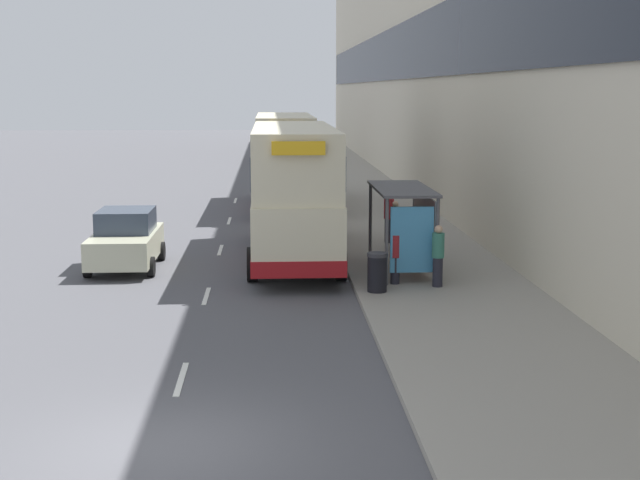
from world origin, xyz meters
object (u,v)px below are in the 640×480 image
at_px(car_0, 281,150).
at_px(bus_shelter, 409,214).
at_px(double_decker_bus_near, 293,190).
at_px(pedestrian_1, 389,217).
at_px(litter_bin, 377,272).
at_px(double_decker_bus_ahead, 284,159).
at_px(pedestrian_3, 395,224).
at_px(pedestrian_2, 438,255).
at_px(pedestrian_at_shelter, 395,255).
at_px(car_1, 126,240).

bearing_deg(car_0, bus_shelter, -85.72).
relative_size(double_decker_bus_near, car_0, 2.70).
bearing_deg(pedestrian_1, litter_bin, -99.83).
height_order(bus_shelter, double_decker_bus_ahead, double_decker_bus_ahead).
bearing_deg(double_decker_bus_near, litter_bin, -68.69).
relative_size(bus_shelter, car_0, 1.09).
bearing_deg(pedestrian_1, pedestrian_3, -87.90).
distance_m(double_decker_bus_near, pedestrian_2, 6.25).
height_order(pedestrian_1, pedestrian_2, pedestrian_1).
height_order(pedestrian_at_shelter, pedestrian_1, pedestrian_1).
distance_m(pedestrian_at_shelter, pedestrian_1, 6.80).
distance_m(bus_shelter, double_decker_bus_near, 4.39).
bearing_deg(pedestrian_2, car_0, 94.73).
bearing_deg(car_1, pedestrian_2, 157.35).
relative_size(car_0, pedestrian_1, 2.17).
distance_m(pedestrian_at_shelter, pedestrian_3, 5.55).
height_order(double_decker_bus_near, car_1, double_decker_bus_near).
distance_m(double_decker_bus_near, car_1, 5.48).
height_order(pedestrian_2, litter_bin, pedestrian_2).
distance_m(bus_shelter, car_0, 42.83).
height_order(double_decker_bus_near, litter_bin, double_decker_bus_near).
bearing_deg(bus_shelter, pedestrian_1, 88.79).
bearing_deg(bus_shelter, car_1, 167.92).
relative_size(pedestrian_3, litter_bin, 1.54).
height_order(car_1, pedestrian_at_shelter, car_1).
bearing_deg(pedestrian_2, pedestrian_at_shelter, 159.41).
relative_size(bus_shelter, pedestrian_2, 2.47).
xyz_separation_m(pedestrian_at_shelter, pedestrian_3, (0.77, 5.50, 0.02)).
bearing_deg(car_0, pedestrian_1, -84.96).
distance_m(car_1, pedestrian_at_shelter, 8.56).
bearing_deg(litter_bin, pedestrian_3, 77.90).
height_order(double_decker_bus_ahead, litter_bin, double_decker_bus_ahead).
xyz_separation_m(car_1, pedestrian_2, (8.99, -3.75, 0.12)).
bearing_deg(double_decker_bus_near, pedestrian_at_shelter, -58.52).
distance_m(bus_shelter, double_decker_bus_ahead, 16.09).
bearing_deg(double_decker_bus_near, car_0, 89.85).
xyz_separation_m(pedestrian_at_shelter, litter_bin, (-0.61, -0.94, -0.28)).
distance_m(car_1, pedestrian_1, 9.26).
bearing_deg(car_1, pedestrian_1, -158.30).
bearing_deg(pedestrian_1, pedestrian_at_shelter, -96.11).
height_order(bus_shelter, pedestrian_3, bus_shelter).
xyz_separation_m(double_decker_bus_ahead, pedestrian_at_shelter, (2.75, -17.25, -1.34)).
xyz_separation_m(double_decker_bus_near, double_decker_bus_ahead, (-0.07, 12.87, -0.00)).
xyz_separation_m(car_0, pedestrian_at_shelter, (2.58, -44.22, 0.07)).
distance_m(bus_shelter, pedestrian_at_shelter, 1.88).
bearing_deg(double_decker_bus_ahead, car_0, 89.63).
relative_size(double_decker_bus_ahead, pedestrian_1, 5.67).
bearing_deg(double_decker_bus_ahead, bus_shelter, -77.92).
bearing_deg(pedestrian_at_shelter, car_1, 157.06).
xyz_separation_m(car_0, pedestrian_3, (3.35, -38.72, 0.10)).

